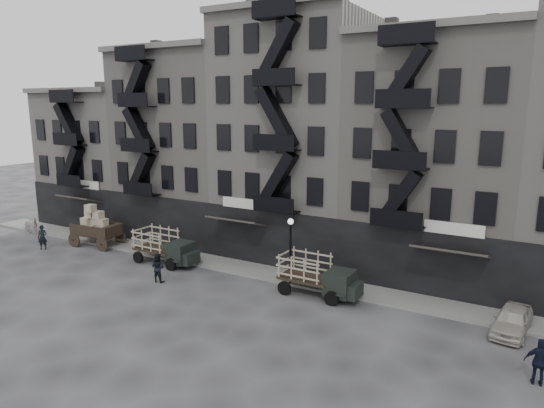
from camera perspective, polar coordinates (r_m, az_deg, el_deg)
The scene contains 15 objects.
ground at distance 29.94m, azimuth -5.39°, elevation -10.06°, with size 140.00×140.00×0.00m, color #38383A.
sidewalk at distance 32.84m, azimuth -1.59°, elevation -7.86°, with size 55.00×2.50×0.15m, color slate.
building_west at distance 48.87m, azimuth -18.22°, elevation 5.18°, with size 10.00×11.35×13.20m.
building_midwest at distance 41.85m, azimuth -9.06°, elevation 6.68°, with size 10.00×11.35×16.20m.
building_center at distance 36.35m, azimuth 3.38°, elevation 7.64°, with size 10.00×11.35×18.20m.
building_mideast at distance 33.22m, azimuth 19.03°, elevation 4.90°, with size 10.00×11.35×16.20m.
lamp_post at distance 29.65m, azimuth 2.18°, elevation -4.54°, with size 0.36×0.36×4.28m.
horse at distance 46.90m, azimuth -26.57°, elevation -2.26°, with size 0.81×1.79×1.51m, color beige.
wagon at distance 40.70m, azimuth -20.08°, elevation -2.01°, with size 4.16×2.50×3.36m.
stake_truck_west at distance 34.94m, azimuth -12.53°, elevation -4.66°, with size 4.92×2.12×2.44m.
stake_truck_east at distance 28.70m, azimuth 5.35°, elevation -8.07°, with size 4.90×2.11×2.43m.
car_east at distance 27.18m, azimuth 26.41°, elevation -12.14°, with size 1.54×3.82×1.30m, color #B3ACA1.
pedestrian_west at distance 41.46m, azimuth -25.39°, elevation -3.57°, with size 0.70×0.46×1.92m, color black.
pedestrian_mid at distance 31.67m, azimuth -13.28°, elevation -7.29°, with size 0.91×0.71×1.87m, color black.
policeman at distance 22.95m, azimuth 28.98°, elevation -15.97°, with size 1.15×0.48×1.96m, color black.
Camera 1 is at (16.19, -22.61, 11.09)m, focal length 32.00 mm.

